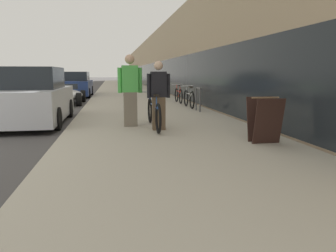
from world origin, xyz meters
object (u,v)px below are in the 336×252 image
object	(u,v)px
bike_rack_hoop	(198,97)
cruiser_bike_middle	(179,95)
person_rider	(159,96)
tandem_bicycle	(154,113)
vintage_roadster_curbside	(65,96)
parked_sedan_far	(75,85)
person_bystander	(130,91)
sandwich_board_sign	(264,120)
parked_sedan_curbside	(33,98)
cruiser_bike_nearest	(189,98)

from	to	relation	value
bike_rack_hoop	cruiser_bike_middle	xyz separation A→B (m)	(-0.03, 3.36, -0.16)
person_rider	bike_rack_hoop	xyz separation A→B (m)	(1.94, 3.61, -0.31)
tandem_bicycle	cruiser_bike_middle	xyz separation A→B (m)	(2.00, 6.69, -0.02)
vintage_roadster_curbside	parked_sedan_far	world-z (taller)	parked_sedan_far
person_bystander	bike_rack_hoop	xyz separation A→B (m)	(2.58, 2.95, -0.40)
person_rider	tandem_bicycle	bearing A→B (deg)	106.29
sandwich_board_sign	person_rider	bearing A→B (deg)	135.41
vintage_roadster_curbside	parked_sedan_far	size ratio (longest dim) A/B	0.80
cruiser_bike_middle	parked_sedan_far	distance (m)	8.44
person_bystander	cruiser_bike_middle	distance (m)	6.83
person_rider	parked_sedan_curbside	distance (m)	4.05
person_rider	person_bystander	distance (m)	0.92
cruiser_bike_nearest	cruiser_bike_middle	size ratio (longest dim) A/B	1.05
person_rider	parked_sedan_curbside	world-z (taller)	person_rider
cruiser_bike_nearest	vintage_roadster_curbside	bearing A→B (deg)	145.55
parked_sedan_curbside	parked_sedan_far	distance (m)	11.30
cruiser_bike_middle	parked_sedan_far	bearing A→B (deg)	128.57
tandem_bicycle	bike_rack_hoop	distance (m)	3.90
bike_rack_hoop	parked_sedan_curbside	xyz separation A→B (m)	(-5.30, -1.35, 0.12)
bike_rack_hoop	cruiser_bike_nearest	size ratio (longest dim) A/B	0.50
person_bystander	parked_sedan_curbside	bearing A→B (deg)	149.57
tandem_bicycle	vintage_roadster_curbside	world-z (taller)	tandem_bicycle
vintage_roadster_curbside	cruiser_bike_nearest	bearing A→B (deg)	-34.45
parked_sedan_curbside	parked_sedan_far	bearing A→B (deg)	89.93
tandem_bicycle	parked_sedan_curbside	bearing A→B (deg)	148.88
cruiser_bike_nearest	parked_sedan_far	bearing A→B (deg)	121.20
person_rider	sandwich_board_sign	bearing A→B (deg)	-44.59
person_rider	parked_sedan_far	world-z (taller)	person_rider
tandem_bicycle	sandwich_board_sign	bearing A→B (deg)	-47.50
person_rider	parked_sedan_curbside	xyz separation A→B (m)	(-3.36, 2.26, -0.19)
person_bystander	cruiser_bike_nearest	bearing A→B (deg)	58.97
cruiser_bike_nearest	parked_sedan_far	world-z (taller)	parked_sedan_far
bike_rack_hoop	parked_sedan_curbside	world-z (taller)	parked_sedan_curbside
cruiser_bike_nearest	sandwich_board_sign	world-z (taller)	sandwich_board_sign
cruiser_bike_middle	parked_sedan_curbside	size ratio (longest dim) A/B	0.38
tandem_bicycle	parked_sedan_curbside	xyz separation A→B (m)	(-3.28, 1.98, 0.26)
person_rider	parked_sedan_far	bearing A→B (deg)	103.86
tandem_bicycle	vintage_roadster_curbside	distance (m)	8.80
parked_sedan_curbside	cruiser_bike_nearest	bearing A→B (deg)	26.54
bike_rack_hoop	sandwich_board_sign	xyz separation A→B (m)	(-0.11, -5.42, -0.06)
tandem_bicycle	person_bystander	world-z (taller)	person_bystander
sandwich_board_sign	parked_sedan_curbside	xyz separation A→B (m)	(-5.20, 4.07, 0.18)
person_bystander	cruiser_bike_nearest	xyz separation A→B (m)	(2.54, 4.23, -0.55)
cruiser_bike_nearest	parked_sedan_curbside	world-z (taller)	parked_sedan_curbside
sandwich_board_sign	cruiser_bike_nearest	bearing A→B (deg)	89.39
cruiser_bike_middle	parked_sedan_far	xyz separation A→B (m)	(-5.26, 6.59, 0.24)
person_rider	cruiser_bike_nearest	world-z (taller)	person_rider
parked_sedan_curbside	parked_sedan_far	world-z (taller)	parked_sedan_curbside
person_bystander	parked_sedan_far	distance (m)	13.19
tandem_bicycle	bike_rack_hoop	world-z (taller)	tandem_bicycle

